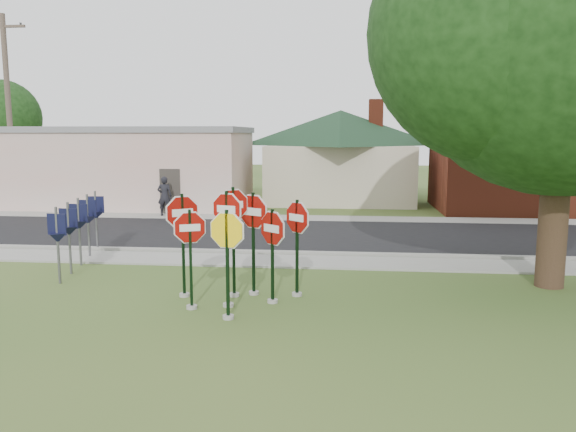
# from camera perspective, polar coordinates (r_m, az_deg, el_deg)

# --- Properties ---
(ground) EXTENTS (120.00, 120.00, 0.00)m
(ground) POSITION_cam_1_polar(r_m,az_deg,el_deg) (11.82, -5.86, -10.63)
(ground) COLOR #33531F
(ground) RESTS_ON ground
(sidewalk_near) EXTENTS (60.00, 1.60, 0.06)m
(sidewalk_near) POSITION_cam_1_polar(r_m,az_deg,el_deg) (17.03, -2.12, -4.58)
(sidewalk_near) COLOR gray
(sidewalk_near) RESTS_ON ground
(road) EXTENTS (60.00, 7.00, 0.04)m
(road) POSITION_cam_1_polar(r_m,az_deg,el_deg) (21.41, -0.45, -1.94)
(road) COLOR black
(road) RESTS_ON ground
(sidewalk_far) EXTENTS (60.00, 1.60, 0.06)m
(sidewalk_far) POSITION_cam_1_polar(r_m,az_deg,el_deg) (25.63, 0.60, -0.21)
(sidewalk_far) COLOR gray
(sidewalk_far) RESTS_ON ground
(curb) EXTENTS (60.00, 0.20, 0.14)m
(curb) POSITION_cam_1_polar(r_m,az_deg,el_deg) (17.99, -1.68, -3.75)
(curb) COLOR gray
(curb) RESTS_ON ground
(stop_sign_center) EXTENTS (0.94, 0.31, 2.70)m
(stop_sign_center) POSITION_cam_1_polar(r_m,az_deg,el_deg) (12.41, -6.20, -1.79)
(stop_sign_center) COLOR gray
(stop_sign_center) RESTS_ON ground
(stop_sign_yellow) EXTENTS (1.03, 0.27, 2.41)m
(stop_sign_yellow) POSITION_cam_1_polar(r_m,az_deg,el_deg) (11.61, -6.19, -3.48)
(stop_sign_yellow) COLOR gray
(stop_sign_yellow) RESTS_ON ground
(stop_sign_left) EXTENTS (0.91, 0.38, 2.31)m
(stop_sign_left) POSITION_cam_1_polar(r_m,az_deg,el_deg) (12.42, -9.90, -3.15)
(stop_sign_left) COLOR gray
(stop_sign_left) RESTS_ON ground
(stop_sign_right) EXTENTS (0.83, 0.72, 2.27)m
(stop_sign_right) POSITION_cam_1_polar(r_m,az_deg,el_deg) (12.68, -1.60, -2.83)
(stop_sign_right) COLOR gray
(stop_sign_right) RESTS_ON ground
(stop_sign_back_right) EXTENTS (0.99, 0.57, 2.59)m
(stop_sign_back_right) POSITION_cam_1_polar(r_m,az_deg,el_deg) (13.32, -3.55, -1.25)
(stop_sign_back_right) COLOR gray
(stop_sign_back_right) RESTS_ON ground
(stop_sign_back_left) EXTENTS (0.88, 0.57, 2.72)m
(stop_sign_back_left) POSITION_cam_1_polar(r_m,az_deg,el_deg) (13.19, -5.58, -1.05)
(stop_sign_back_left) COLOR gray
(stop_sign_back_left) RESTS_ON ground
(stop_sign_far_right) EXTENTS (0.79, 0.72, 2.42)m
(stop_sign_far_right) POSITION_cam_1_polar(r_m,az_deg,el_deg) (13.20, 0.93, -1.93)
(stop_sign_far_right) COLOR gray
(stop_sign_far_right) RESTS_ON ground
(stop_sign_far_left) EXTENTS (0.90, 0.65, 2.57)m
(stop_sign_far_left) POSITION_cam_1_polar(r_m,az_deg,el_deg) (13.35, -10.65, -1.44)
(stop_sign_far_left) COLOR gray
(stop_sign_far_left) RESTS_ON ground
(route_sign_row) EXTENTS (1.43, 4.63, 2.00)m
(route_sign_row) POSITION_cam_1_polar(r_m,az_deg,el_deg) (17.46, -20.46, -0.80)
(route_sign_row) COLOR #59595E
(route_sign_row) RESTS_ON ground
(building_stucco) EXTENTS (12.20, 6.20, 4.20)m
(building_stucco) POSITION_cam_1_polar(r_m,az_deg,el_deg) (31.12, -15.54, 4.91)
(building_stucco) COLOR beige
(building_stucco) RESTS_ON ground
(building_house) EXTENTS (11.60, 11.60, 6.20)m
(building_house) POSITION_cam_1_polar(r_m,az_deg,el_deg) (32.94, 5.36, 7.96)
(building_house) COLOR #BDB396
(building_house) RESTS_ON ground
(building_brick) EXTENTS (10.20, 6.20, 4.75)m
(building_brick) POSITION_cam_1_polar(r_m,az_deg,el_deg) (31.03, 24.12, 4.96)
(building_brick) COLOR maroon
(building_brick) RESTS_ON ground
(oak_tree) EXTENTS (11.96, 11.36, 10.67)m
(oak_tree) POSITION_cam_1_polar(r_m,az_deg,el_deg) (15.57, 26.48, 17.29)
(oak_tree) COLOR #302115
(oak_tree) RESTS_ON ground
(utility_pole_near) EXTENTS (2.20, 0.26, 9.50)m
(utility_pole_near) POSITION_cam_1_polar(r_m,az_deg,el_deg) (30.84, -26.50, 9.57)
(utility_pole_near) COLOR #4A3A31
(utility_pole_near) RESTS_ON ground
(bg_tree_left) EXTENTS (4.90, 4.90, 7.35)m
(bg_tree_left) POSITION_cam_1_polar(r_m,az_deg,el_deg) (41.47, -27.06, 8.86)
(bg_tree_left) COLOR #302115
(bg_tree_left) RESTS_ON ground
(pedestrian) EXTENTS (0.71, 0.50, 1.84)m
(pedestrian) POSITION_cam_1_polar(r_m,az_deg,el_deg) (26.73, -12.43, 1.99)
(pedestrian) COLOR black
(pedestrian) RESTS_ON sidewalk_far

